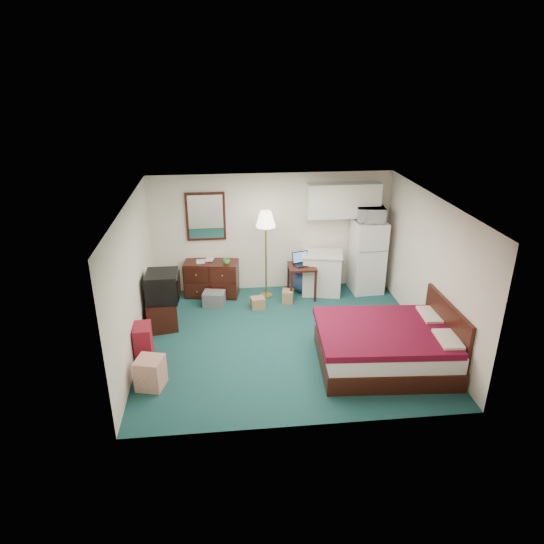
{
  "coord_description": "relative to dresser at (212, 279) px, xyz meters",
  "views": [
    {
      "loc": [
        -1.02,
        -7.37,
        4.44
      ],
      "look_at": [
        -0.18,
        0.47,
        1.11
      ],
      "focal_mm": 32.0,
      "sensor_mm": 36.0,
      "label": 1
    }
  ],
  "objects": [
    {
      "name": "crt_tv",
      "position": [
        -0.85,
        -1.26,
        0.43
      ],
      "size": [
        0.58,
        0.62,
        0.53
      ],
      "primitive_type": null,
      "rotation": [
        0.0,
        0.0,
        -0.0
      ],
      "color": "black",
      "rests_on": "tv_stand"
    },
    {
      "name": "book_a",
      "position": [
        -0.3,
        0.02,
        0.49
      ],
      "size": [
        0.17,
        0.03,
        0.23
      ],
      "primitive_type": "imported",
      "rotation": [
        0.0,
        0.0,
        0.05
      ],
      "color": "#A07C5A",
      "rests_on": "dresser"
    },
    {
      "name": "cardboard_box_b",
      "position": [
        1.54,
        -0.51,
        -0.25
      ],
      "size": [
        0.26,
        0.29,
        0.26
      ],
      "primitive_type": null,
      "rotation": [
        0.0,
        0.0,
        -0.21
      ],
      "color": "#A07C5A",
      "rests_on": "floor"
    },
    {
      "name": "retail_box",
      "position": [
        -0.89,
        -3.12,
        -0.13
      ],
      "size": [
        0.47,
        0.47,
        0.48
      ],
      "primitive_type": null,
      "rotation": [
        0.0,
        0.0,
        -0.26
      ],
      "color": "beige",
      "rests_on": "floor"
    },
    {
      "name": "walls",
      "position": [
        1.29,
        -1.98,
        0.88
      ],
      "size": [
        5.01,
        4.51,
        2.5
      ],
      "color": "beige",
      "rests_on": "floor"
    },
    {
      "name": "tv_stand",
      "position": [
        -0.92,
        -1.29,
        -0.1
      ],
      "size": [
        0.63,
        0.67,
        0.54
      ],
      "primitive_type": null,
      "rotation": [
        0.0,
        0.0,
        0.17
      ],
      "color": "black",
      "rests_on": "floor"
    },
    {
      "name": "fridge",
      "position": [
        3.28,
        -0.1,
        0.4
      ],
      "size": [
        0.67,
        0.67,
        1.54
      ],
      "primitive_type": null,
      "rotation": [
        0.0,
        0.0,
        0.05
      ],
      "color": "white",
      "rests_on": "floor"
    },
    {
      "name": "exercise_ball",
      "position": [
        1.91,
        -0.02,
        -0.09
      ],
      "size": [
        0.6,
        0.6,
        0.57
      ],
      "primitive_type": "sphere",
      "rotation": [
        0.0,
        0.0,
        0.06
      ],
      "color": "navy",
      "rests_on": "floor"
    },
    {
      "name": "book_b",
      "position": [
        -0.11,
        0.13,
        0.49
      ],
      "size": [
        0.17,
        0.06,
        0.23
      ],
      "primitive_type": "imported",
      "rotation": [
        0.0,
        0.0,
        -0.2
      ],
      "color": "#A07C5A",
      "rests_on": "dresser"
    },
    {
      "name": "mirror",
      "position": [
        -0.06,
        0.24,
        1.28
      ],
      "size": [
        0.8,
        0.06,
        1.0
      ],
      "primitive_type": null,
      "color": "white",
      "rests_on": "walls"
    },
    {
      "name": "cardboard_box_a",
      "position": [
        0.91,
        -0.71,
        -0.26
      ],
      "size": [
        0.3,
        0.26,
        0.23
      ],
      "primitive_type": null,
      "rotation": [
        0.0,
        0.0,
        0.15
      ],
      "color": "#A07C5A",
      "rests_on": "floor"
    },
    {
      "name": "bed",
      "position": [
        2.77,
        -2.93,
        -0.04
      ],
      "size": [
        2.17,
        1.74,
        0.66
      ],
      "primitive_type": null,
      "rotation": [
        0.0,
        0.0,
        -0.07
      ],
      "color": "#4A0713",
      "rests_on": "floor"
    },
    {
      "name": "mug",
      "position": [
        0.32,
        -0.15,
        0.44
      ],
      "size": [
        0.15,
        0.12,
        0.14
      ],
      "primitive_type": "imported",
      "rotation": [
        0.0,
        0.0,
        -0.09
      ],
      "color": "#4B9940",
      "rests_on": "dresser"
    },
    {
      "name": "headboard",
      "position": [
        3.75,
        -2.93,
        0.18
      ],
      "size": [
        0.06,
        1.56,
        1.0
      ],
      "primitive_type": null,
      "color": "black",
      "rests_on": "walls"
    },
    {
      "name": "ceiling",
      "position": [
        1.29,
        -1.98,
        2.13
      ],
      "size": [
        5.0,
        4.5,
        0.01
      ],
      "primitive_type": "cube",
      "color": "beige",
      "rests_on": "walls"
    },
    {
      "name": "upper_cabinets",
      "position": [
        2.74,
        0.1,
        1.58
      ],
      "size": [
        1.5,
        0.35,
        0.7
      ],
      "primitive_type": null,
      "color": "white",
      "rests_on": "walls"
    },
    {
      "name": "dresser",
      "position": [
        0.0,
        0.0,
        0.0
      ],
      "size": [
        1.16,
        0.67,
        0.75
      ],
      "primitive_type": null,
      "rotation": [
        0.0,
        0.0,
        -0.16
      ],
      "color": "black",
      "rests_on": "floor"
    },
    {
      "name": "microwave",
      "position": [
        3.26,
        -0.15,
        1.36
      ],
      "size": [
        0.58,
        0.36,
        0.38
      ],
      "primitive_type": "imported",
      "rotation": [
        0.0,
        0.0,
        -0.11
      ],
      "color": "white",
      "rests_on": "fridge"
    },
    {
      "name": "file_bin",
      "position": [
        0.04,
        -0.51,
        -0.23
      ],
      "size": [
        0.47,
        0.39,
        0.3
      ],
      "primitive_type": null,
      "rotation": [
        0.0,
        0.0,
        -0.18
      ],
      "color": "slate",
      "rests_on": "floor"
    },
    {
      "name": "floor",
      "position": [
        1.29,
        -1.98,
        -0.37
      ],
      "size": [
        5.0,
        4.5,
        0.01
      ],
      "primitive_type": "cube",
      "color": "#1C4440",
      "rests_on": "ground"
    },
    {
      "name": "laptop",
      "position": [
        1.88,
        -0.26,
        0.45
      ],
      "size": [
        0.43,
        0.39,
        0.25
      ],
      "primitive_type": null,
      "rotation": [
        0.0,
        0.0,
        0.31
      ],
      "color": "black",
      "rests_on": "desk"
    },
    {
      "name": "kitchen_counter",
      "position": [
        2.31,
        -0.12,
        0.06
      ],
      "size": [
        0.89,
        0.75,
        0.86
      ],
      "primitive_type": null,
      "rotation": [
        0.0,
        0.0,
        -0.21
      ],
      "color": "white",
      "rests_on": "floor"
    },
    {
      "name": "suitcase",
      "position": [
        -1.07,
        -2.48,
        -0.03
      ],
      "size": [
        0.29,
        0.44,
        0.69
      ],
      "primitive_type": null,
      "rotation": [
        0.0,
        0.0,
        0.07
      ],
      "color": "maroon",
      "rests_on": "floor"
    },
    {
      "name": "desk",
      "position": [
        1.86,
        -0.29,
        -0.02
      ],
      "size": [
        0.56,
        0.56,
        0.7
      ],
      "primitive_type": null,
      "rotation": [
        0.0,
        0.0,
        -0.02
      ],
      "color": "black",
      "rests_on": "floor"
    },
    {
      "name": "floor_lamp",
      "position": [
        1.13,
        -0.17,
        0.55
      ],
      "size": [
        0.49,
        0.49,
        1.84
      ],
      "primitive_type": null,
      "rotation": [
        0.0,
        0.0,
        -0.27
      ],
      "color": "gold",
      "rests_on": "floor"
    }
  ]
}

